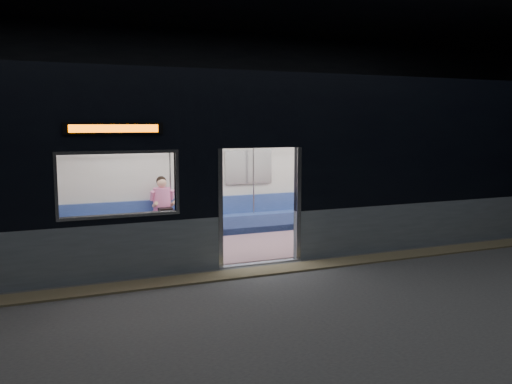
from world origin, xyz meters
TOP-DOWN VIEW (x-y plane):
  - station_floor at (0.00, 0.00)m, footprint 24.00×14.00m
  - station_envelope at (0.00, 0.00)m, footprint 24.00×14.00m
  - tactile_strip at (0.00, 0.55)m, footprint 22.80×0.50m
  - metro_car at (-0.00, 2.54)m, footprint 18.00×3.04m
  - passenger at (-1.14, 3.55)m, footprint 0.41×0.68m
  - handbag at (-1.14, 3.33)m, footprint 0.35×0.33m
  - transit_map at (0.92, 3.85)m, footprint 1.03×0.03m

SIDE VIEW (x-z plane):
  - station_floor at x=0.00m, z-range -0.01..0.00m
  - tactile_strip at x=0.00m, z-range 0.00..0.03m
  - handbag at x=-1.14m, z-range 0.60..0.74m
  - passenger at x=-1.14m, z-range 0.12..1.45m
  - transit_map at x=0.92m, z-range 1.15..1.82m
  - metro_car at x=0.00m, z-range 0.17..3.52m
  - station_envelope at x=0.00m, z-range 1.16..6.16m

